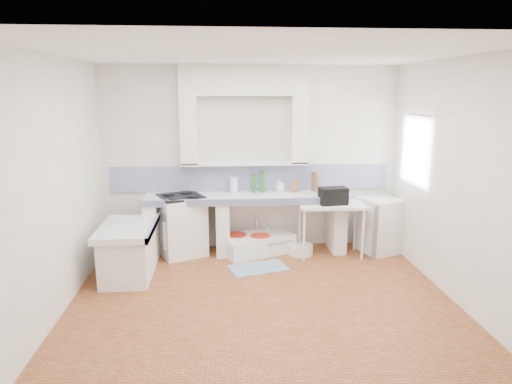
{
  "coord_description": "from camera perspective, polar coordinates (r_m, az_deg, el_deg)",
  "views": [
    {
      "loc": [
        -0.46,
        -4.86,
        2.43
      ],
      "look_at": [
        0.0,
        1.0,
        1.1
      ],
      "focal_mm": 31.65,
      "sensor_mm": 36.0,
      "label": 1
    }
  ],
  "objects": [
    {
      "name": "green_bottle_a",
      "position": [
        6.87,
        -0.32,
        1.1
      ],
      "size": [
        0.08,
        0.08,
        0.29
      ],
      "primitive_type": "cylinder",
      "rotation": [
        0.0,
        0.0,
        0.23
      ],
      "color": "#246826",
      "rests_on": "counter_slab"
    },
    {
      "name": "rug",
      "position": [
        6.38,
        0.3,
        -9.57
      ],
      "size": [
        0.88,
        0.65,
        0.01
      ],
      "primitive_type": "cube",
      "rotation": [
        0.0,
        0.0,
        0.28
      ],
      "color": "#3C6590",
      "rests_on": "ground"
    },
    {
      "name": "side_table",
      "position": [
        6.84,
        9.39,
        -4.69
      ],
      "size": [
        0.97,
        0.56,
        0.04
      ],
      "primitive_type": "cube",
      "rotation": [
        0.0,
        0.0,
        -0.02
      ],
      "color": "white",
      "rests_on": "ground"
    },
    {
      "name": "counter_slab",
      "position": [
        6.76,
        -1.31,
        -0.7
      ],
      "size": [
        3.0,
        0.6,
        0.08
      ],
      "primitive_type": "cube",
      "color": "white",
      "rests_on": "ground"
    },
    {
      "name": "green_bottle_b",
      "position": [
        6.88,
        0.81,
        1.27
      ],
      "size": [
        0.08,
        0.08,
        0.33
      ],
      "primitive_type": "cylinder",
      "rotation": [
        0.0,
        0.0,
        -0.06
      ],
      "color": "#246826",
      "rests_on": "counter_slab"
    },
    {
      "name": "wall_left",
      "position": [
        5.28,
        -24.2,
        0.38
      ],
      "size": [
        0.0,
        4.5,
        4.5
      ],
      "primitive_type": "plane",
      "rotation": [
        1.57,
        0.0,
        1.57
      ],
      "color": "white",
      "rests_on": "ground"
    },
    {
      "name": "lace_valance",
      "position": [
        6.67,
        20.0,
        8.12
      ],
      "size": [
        0.01,
        0.84,
        0.24
      ],
      "primitive_type": "cube",
      "color": "white",
      "rests_on": "ground"
    },
    {
      "name": "alcove_mass",
      "position": [
        6.75,
        -1.47,
        13.97
      ],
      "size": [
        1.9,
        0.25,
        0.45
      ],
      "primitive_type": "cube",
      "color": "white",
      "rests_on": "ground"
    },
    {
      "name": "window_frame",
      "position": [
        6.76,
        20.88,
        4.86
      ],
      "size": [
        0.35,
        0.86,
        1.06
      ],
      "primitive_type": "cube",
      "color": "#3B2312",
      "rests_on": "ground"
    },
    {
      "name": "peninsula_lip",
      "position": [
        6.1,
        -12.91,
        -4.47
      ],
      "size": [
        0.04,
        1.1,
        0.1
      ],
      "primitive_type": "cube",
      "color": "navy",
      "rests_on": "ground"
    },
    {
      "name": "floor",
      "position": [
        5.45,
        0.84,
        -13.71
      ],
      "size": [
        4.5,
        4.5,
        0.0
      ],
      "primitive_type": "plane",
      "color": "#95532D",
      "rests_on": "ground"
    },
    {
      "name": "peninsula_top",
      "position": [
        6.15,
        -15.96,
        -4.48
      ],
      "size": [
        0.7,
        1.1,
        0.08
      ],
      "primitive_type": "cube",
      "color": "white",
      "rests_on": "ground"
    },
    {
      "name": "bucket_orange",
      "position": [
        6.89,
        0.57,
        -6.65
      ],
      "size": [
        0.41,
        0.41,
        0.29
      ],
      "primitive_type": "cylinder",
      "rotation": [
        0.0,
        0.0,
        -0.43
      ],
      "color": "red",
      "rests_on": "ground"
    },
    {
      "name": "wall_back",
      "position": [
        6.95,
        -0.64,
        4.22
      ],
      "size": [
        4.5,
        0.0,
        4.5
      ],
      "primitive_type": "plane",
      "rotation": [
        1.57,
        0.0,
        0.0
      ],
      "color": "white",
      "rests_on": "ground"
    },
    {
      "name": "peninsula_base",
      "position": [
        6.26,
        -15.77,
        -7.54
      ],
      "size": [
        0.6,
        1.0,
        0.62
      ],
      "primitive_type": "cube",
      "color": "white",
      "rests_on": "ground"
    },
    {
      "name": "fridge",
      "position": [
        7.16,
        15.44,
        -4.06
      ],
      "size": [
        0.69,
        0.69,
        0.83
      ],
      "primitive_type": "cube",
      "rotation": [
        0.0,
        0.0,
        0.35
      ],
      "color": "white",
      "rests_on": "ground"
    },
    {
      "name": "counter_pier_mid",
      "position": [
        6.86,
        -4.22,
        -4.41
      ],
      "size": [
        0.2,
        0.55,
        0.82
      ],
      "primitive_type": "cube",
      "color": "white",
      "rests_on": "ground"
    },
    {
      "name": "soap_bottle",
      "position": [
        6.92,
        3.01,
        0.86
      ],
      "size": [
        0.13,
        0.13,
        0.21
      ],
      "primitive_type": "imported",
      "rotation": [
        0.0,
        0.0,
        0.43
      ],
      "color": "white",
      "rests_on": "counter_slab"
    },
    {
      "name": "basin_white",
      "position": [
        6.92,
        5.64,
        -7.22
      ],
      "size": [
        0.42,
        0.42,
        0.15
      ],
      "primitive_type": "cylinder",
      "rotation": [
        0.0,
        0.0,
        0.14
      ],
      "color": "white",
      "rests_on": "ground"
    },
    {
      "name": "water_bottle_b",
      "position": [
        7.12,
        1.43,
        -5.78
      ],
      "size": [
        0.09,
        0.09,
        0.34
      ],
      "primitive_type": "cylinder",
      "rotation": [
        0.0,
        0.0,
        0.01
      ],
      "color": "silver",
      "rests_on": "ground"
    },
    {
      "name": "wall_front",
      "position": [
        3.07,
        4.39,
        -6.82
      ],
      "size": [
        4.5,
        0.0,
        4.5
      ],
      "primitive_type": "plane",
      "rotation": [
        -1.57,
        0.0,
        0.0
      ],
      "color": "white",
      "rests_on": "ground"
    },
    {
      "name": "paper_towel",
      "position": [
        6.86,
        -2.81,
        0.88
      ],
      "size": [
        0.16,
        0.16,
        0.24
      ],
      "primitive_type": "cylinder",
      "rotation": [
        0.0,
        0.0,
        -0.38
      ],
      "color": "white",
      "rests_on": "counter_slab"
    },
    {
      "name": "cutting_board",
      "position": [
        7.0,
        7.46,
        1.25
      ],
      "size": [
        0.07,
        0.22,
        0.3
      ],
      "primitive_type": "cube",
      "rotation": [
        0.0,
        0.0,
        0.21
      ],
      "color": "#99673D",
      "rests_on": "counter_slab"
    },
    {
      "name": "bucket_red",
      "position": [
        6.93,
        -2.5,
        -6.52
      ],
      "size": [
        0.32,
        0.32,
        0.29
      ],
      "primitive_type": "cylinder",
      "rotation": [
        0.0,
        0.0,
        -0.02
      ],
      "color": "#AE1D0D",
      "rests_on": "ground"
    },
    {
      "name": "counter_pier_right",
      "position": [
        7.09,
        10.12,
        -4.02
      ],
      "size": [
        0.2,
        0.55,
        0.82
      ],
      "primitive_type": "cube",
      "color": "white",
      "rests_on": "ground"
    },
    {
      "name": "black_bag",
      "position": [
        6.66,
        9.72,
        -0.49
      ],
      "size": [
        0.42,
        0.27,
        0.25
      ],
      "primitive_type": "cube",
      "rotation": [
        0.0,
        0.0,
        0.12
      ],
      "color": "black",
      "rests_on": "side_table"
    },
    {
      "name": "sink",
      "position": [
        6.94,
        0.19,
        -6.64
      ],
      "size": [
        1.19,
        0.94,
        0.25
      ],
      "primitive_type": "cube",
      "rotation": [
        0.0,
        0.0,
        0.4
      ],
      "color": "white",
      "rests_on": "ground"
    },
    {
      "name": "knife_block",
      "position": [
        6.94,
        4.93,
        0.74
      ],
      "size": [
        0.12,
        0.11,
        0.19
      ],
      "primitive_type": "cube",
      "rotation": [
        0.0,
        0.0,
        -0.42
      ],
      "color": "#99673D",
      "rests_on": "counter_slab"
    },
    {
      "name": "ceiling",
      "position": [
        4.9,
        0.95,
        17.09
      ],
      "size": [
        4.5,
        4.5,
        0.0
      ],
      "primitive_type": "plane",
      "rotation": [
        3.14,
        0.0,
        0.0
      ],
      "color": "white",
      "rests_on": "ground"
    },
    {
      "name": "wall_right",
      "position": [
        5.66,
        24.22,
        1.13
      ],
      "size": [
        0.0,
        4.5,
        4.5
      ],
      "primitive_type": "plane",
      "rotation": [
        1.57,
        0.0,
        -1.57
      ],
      "color": "white",
      "rests_on": "ground"
    },
    {
      "name": "stove",
      "position": [
        6.87,
        -9.37,
        -4.27
      ],
      "size": [
        0.81,
        0.8,
        0.88
      ],
      "primitive_type": "cube",
      "rotation": [
        0.0,
        0.0,
        0.42
      ],
      "color": "white",
      "rests_on": "ground"
    },
    {
      "name": "water_bottle_a",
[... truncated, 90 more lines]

